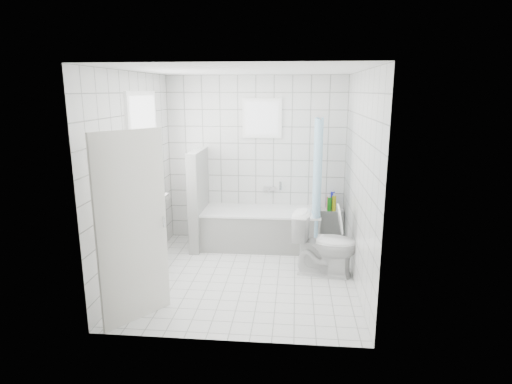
# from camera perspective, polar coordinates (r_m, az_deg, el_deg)

# --- Properties ---
(ground) EXTENTS (3.00, 3.00, 0.00)m
(ground) POSITION_cam_1_polar(r_m,az_deg,el_deg) (5.71, -1.44, -11.10)
(ground) COLOR white
(ground) RESTS_ON ground
(ceiling) EXTENTS (3.00, 3.00, 0.00)m
(ceiling) POSITION_cam_1_polar(r_m,az_deg,el_deg) (5.21, -1.62, 15.94)
(ceiling) COLOR white
(ceiling) RESTS_ON ground
(wall_back) EXTENTS (2.80, 0.02, 2.60)m
(wall_back) POSITION_cam_1_polar(r_m,az_deg,el_deg) (6.78, -0.02, 4.32)
(wall_back) COLOR white
(wall_back) RESTS_ON ground
(wall_front) EXTENTS (2.80, 0.02, 2.60)m
(wall_front) POSITION_cam_1_polar(r_m,az_deg,el_deg) (3.87, -4.16, -2.68)
(wall_front) COLOR white
(wall_front) RESTS_ON ground
(wall_left) EXTENTS (0.02, 3.00, 2.60)m
(wall_left) POSITION_cam_1_polar(r_m,az_deg,el_deg) (5.65, -15.79, 1.98)
(wall_left) COLOR white
(wall_left) RESTS_ON ground
(wall_right) EXTENTS (0.02, 3.00, 2.60)m
(wall_right) POSITION_cam_1_polar(r_m,az_deg,el_deg) (5.33, 13.60, 1.45)
(wall_right) COLOR white
(wall_right) RESTS_ON ground
(window_left) EXTENTS (0.01, 0.90, 1.40)m
(window_left) POSITION_cam_1_polar(r_m,az_deg,el_deg) (5.86, -14.52, 5.43)
(window_left) COLOR white
(window_left) RESTS_ON wall_left
(window_back) EXTENTS (0.50, 0.01, 0.50)m
(window_back) POSITION_cam_1_polar(r_m,az_deg,el_deg) (6.65, 0.81, 9.78)
(window_back) COLOR white
(window_back) RESTS_ON wall_back
(window_sill) EXTENTS (0.18, 1.02, 0.08)m
(window_sill) POSITION_cam_1_polar(r_m,az_deg,el_deg) (5.99, -13.71, -1.59)
(window_sill) COLOR white
(window_sill) RESTS_ON wall_left
(door) EXTENTS (0.51, 0.67, 2.00)m
(door) POSITION_cam_1_polar(r_m,az_deg,el_deg) (4.53, -16.13, -4.71)
(door) COLOR silver
(door) RESTS_ON ground
(bathtub) EXTENTS (1.79, 0.77, 0.58)m
(bathtub) POSITION_cam_1_polar(r_m,az_deg,el_deg) (6.64, 0.69, -4.84)
(bathtub) COLOR white
(bathtub) RESTS_ON ground
(partition_wall) EXTENTS (0.15, 0.85, 1.50)m
(partition_wall) POSITION_cam_1_polar(r_m,az_deg,el_deg) (6.61, -7.64, -0.91)
(partition_wall) COLOR white
(partition_wall) RESTS_ON ground
(tiled_ledge) EXTENTS (0.40, 0.24, 0.55)m
(tiled_ledge) POSITION_cam_1_polar(r_m,az_deg,el_deg) (6.89, 9.81, -4.49)
(tiled_ledge) COLOR white
(tiled_ledge) RESTS_ON ground
(toilet) EXTENTS (0.89, 0.60, 0.84)m
(toilet) POSITION_cam_1_polar(r_m,az_deg,el_deg) (5.69, 9.17, -6.82)
(toilet) COLOR white
(toilet) RESTS_ON ground
(curtain_rod) EXTENTS (0.02, 0.80, 0.02)m
(curtain_rod) POSITION_cam_1_polar(r_m,az_deg,el_deg) (6.28, 8.42, 9.89)
(curtain_rod) COLOR silver
(curtain_rod) RESTS_ON wall_back
(shower_curtain) EXTENTS (0.14, 0.48, 1.78)m
(shower_curtain) POSITION_cam_1_polar(r_m,az_deg,el_deg) (6.27, 8.20, 1.59)
(shower_curtain) COLOR #449BC8
(shower_curtain) RESTS_ON curtain_rod
(tub_faucet) EXTENTS (0.18, 0.06, 0.06)m
(tub_faucet) POSITION_cam_1_polar(r_m,az_deg,el_deg) (6.81, 1.77, 0.50)
(tub_faucet) COLOR silver
(tub_faucet) RESTS_ON wall_back
(sill_bottles) EXTENTS (0.19, 0.80, 0.33)m
(sill_bottles) POSITION_cam_1_polar(r_m,az_deg,el_deg) (5.91, -13.82, -0.09)
(sill_bottles) COLOR #38FFFD
(sill_bottles) RESTS_ON window_sill
(ledge_bottles) EXTENTS (0.14, 0.19, 0.27)m
(ledge_bottles) POSITION_cam_1_polar(r_m,az_deg,el_deg) (6.75, 10.01, -1.40)
(ledge_bottles) COLOR #1A22D5
(ledge_bottles) RESTS_ON tiled_ledge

